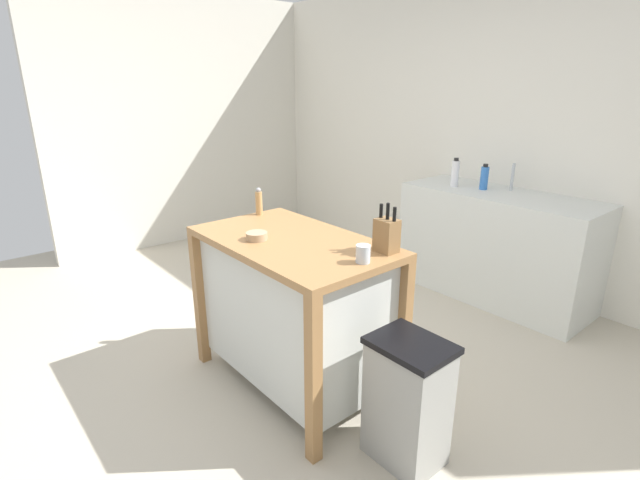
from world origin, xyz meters
name	(u,v)px	position (x,y,z in m)	size (l,w,h in m)	color
ground_plane	(277,373)	(0.00, 0.00, 0.00)	(6.73, 6.73, 0.00)	#BCB29E
wall_back	(503,134)	(0.00, 2.39, 1.30)	(5.73, 0.10, 2.60)	silver
wall_left	(188,122)	(-2.87, 0.89, 1.30)	(0.10, 2.99, 2.60)	silver
kitchen_island	(293,305)	(0.13, 0.04, 0.51)	(1.17, 0.68, 0.91)	#9E7042
knife_block	(387,235)	(0.60, 0.28, 1.00)	(0.11, 0.09, 0.25)	olive
bowl_ceramic_wide	(257,236)	(0.02, -0.11, 0.93)	(0.12, 0.12, 0.04)	tan
drinking_cup	(363,254)	(0.63, 0.09, 0.95)	(0.07, 0.07, 0.09)	silver
pepper_grinder	(259,202)	(-0.40, 0.18, 0.99)	(0.04, 0.04, 0.18)	tan
trash_bin	(407,401)	(0.96, 0.07, 0.32)	(0.36, 0.28, 0.63)	gray
sink_counter	(495,245)	(0.24, 2.04, 0.44)	(1.54, 0.60, 0.88)	silver
sink_faucet	(512,177)	(0.24, 2.18, 0.99)	(0.02, 0.02, 0.22)	#B7BCC1
bottle_spray_cleaner	(455,173)	(-0.14, 1.96, 1.00)	(0.06, 0.06, 0.24)	white
bottle_dish_soap	(484,178)	(0.07, 2.05, 0.98)	(0.06, 0.06, 0.21)	blue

